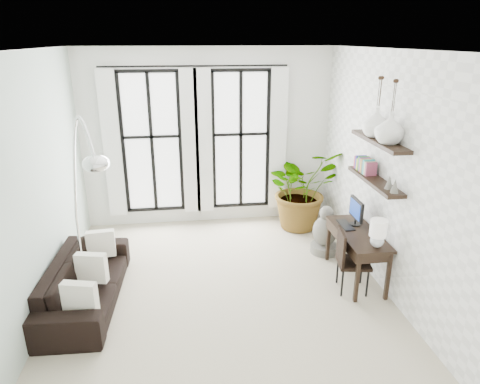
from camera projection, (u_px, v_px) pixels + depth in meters
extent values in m
plane|color=#B8AE92|center=(222.00, 291.00, 5.97)|extent=(5.00, 5.00, 0.00)
plane|color=white|center=(218.00, 49.00, 4.88)|extent=(5.00, 5.00, 0.00)
plane|color=#ADC1B4|center=(34.00, 190.00, 5.14)|extent=(0.00, 5.00, 5.00)
plane|color=white|center=(388.00, 175.00, 5.70)|extent=(0.00, 5.00, 5.00)
plane|color=white|center=(208.00, 139.00, 7.76)|extent=(4.50, 0.00, 4.50)
cube|color=white|center=(152.00, 144.00, 7.62)|extent=(1.00, 0.02, 2.50)
cube|color=white|center=(112.00, 146.00, 7.44)|extent=(0.30, 0.04, 2.60)
cube|color=white|center=(190.00, 144.00, 7.61)|extent=(0.30, 0.04, 2.60)
cube|color=white|center=(241.00, 141.00, 7.82)|extent=(1.00, 0.02, 2.50)
cube|color=white|center=(204.00, 143.00, 7.64)|extent=(0.30, 0.04, 2.60)
cube|color=white|center=(278.00, 141.00, 7.81)|extent=(0.30, 0.04, 2.60)
cylinder|color=black|center=(194.00, 66.00, 7.18)|extent=(3.20, 0.03, 0.03)
cube|color=black|center=(375.00, 181.00, 5.79)|extent=(0.25, 1.30, 0.05)
cube|color=black|center=(379.00, 141.00, 5.60)|extent=(0.25, 1.30, 0.05)
cube|color=#B12C45|center=(360.00, 162.00, 6.26)|extent=(0.16, 0.03, 0.18)
cube|color=#2F31A5|center=(361.00, 163.00, 6.22)|extent=(0.16, 0.03, 0.18)
cube|color=yellow|center=(362.00, 163.00, 6.18)|extent=(0.16, 0.03, 0.18)
cube|color=#308D2F|center=(363.00, 164.00, 6.14)|extent=(0.16, 0.03, 0.18)
cube|color=purple|center=(365.00, 165.00, 6.09)|extent=(0.16, 0.04, 0.18)
cube|color=gold|center=(366.00, 166.00, 6.05)|extent=(0.16, 0.04, 0.18)
cube|color=#515151|center=(367.00, 167.00, 6.01)|extent=(0.16, 0.04, 0.18)
cube|color=teal|center=(368.00, 168.00, 5.97)|extent=(0.16, 0.04, 0.18)
cube|color=#C5B98D|center=(370.00, 169.00, 5.93)|extent=(0.16, 0.04, 0.18)
cube|color=#913A54|center=(371.00, 170.00, 5.88)|extent=(0.16, 0.04, 0.18)
cone|color=slate|center=(389.00, 182.00, 5.38)|extent=(0.10, 0.10, 0.18)
cone|color=slate|center=(395.00, 186.00, 5.24)|extent=(0.10, 0.10, 0.18)
imported|color=black|center=(85.00, 281.00, 5.62)|extent=(0.90, 2.13, 0.61)
cube|color=white|center=(80.00, 298.00, 4.92)|extent=(0.40, 0.12, 0.40)
cube|color=white|center=(92.00, 268.00, 5.57)|extent=(0.40, 0.12, 0.40)
cube|color=white|center=(101.00, 244.00, 6.22)|extent=(0.40, 0.12, 0.40)
imported|color=#2D7228|center=(301.00, 188.00, 7.76)|extent=(1.65, 1.54, 1.50)
cube|color=black|center=(358.00, 233.00, 6.03)|extent=(0.53, 1.26, 0.04)
cube|color=black|center=(356.00, 239.00, 6.06)|extent=(0.48, 1.20, 0.12)
cube|color=black|center=(357.00, 279.00, 5.59)|extent=(0.05, 0.05, 0.70)
cube|color=black|center=(388.00, 276.00, 5.64)|extent=(0.05, 0.05, 0.70)
cube|color=black|center=(328.00, 240.00, 6.67)|extent=(0.05, 0.05, 0.70)
cube|color=black|center=(354.00, 238.00, 6.72)|extent=(0.05, 0.05, 0.70)
cube|color=black|center=(356.00, 209.00, 6.17)|extent=(0.04, 0.42, 0.30)
cube|color=navy|center=(355.00, 209.00, 6.17)|extent=(0.00, 0.36, 0.24)
cube|color=black|center=(345.00, 225.00, 6.23)|extent=(0.15, 0.40, 0.02)
sphere|color=silver|center=(377.00, 241.00, 5.55)|extent=(0.18, 0.18, 0.18)
cylinder|color=white|center=(379.00, 228.00, 5.48)|extent=(0.22, 0.22, 0.22)
cube|color=black|center=(353.00, 263.00, 5.85)|extent=(0.48, 0.48, 0.05)
cube|color=black|center=(341.00, 247.00, 5.78)|extent=(0.10, 0.42, 0.47)
cylinder|color=black|center=(345.00, 284.00, 5.75)|extent=(0.03, 0.03, 0.39)
cylinder|color=black|center=(369.00, 283.00, 5.79)|extent=(0.03, 0.03, 0.39)
cylinder|color=black|center=(336.00, 272.00, 6.07)|extent=(0.03, 0.03, 0.39)
cylinder|color=black|center=(359.00, 270.00, 6.11)|extent=(0.03, 0.03, 0.39)
cylinder|color=silver|center=(85.00, 284.00, 6.03)|extent=(0.37, 0.37, 0.10)
cylinder|color=silver|center=(81.00, 252.00, 5.85)|extent=(0.04, 0.04, 1.02)
ellipsoid|color=silver|center=(96.00, 163.00, 5.17)|extent=(0.33, 0.33, 0.21)
cylinder|color=slate|center=(324.00, 248.00, 7.02)|extent=(0.45, 0.45, 0.13)
ellipsoid|color=slate|center=(325.00, 231.00, 6.92)|extent=(0.40, 0.40, 0.49)
sphere|color=slate|center=(326.00, 213.00, 6.81)|extent=(0.22, 0.22, 0.22)
imported|color=white|center=(390.00, 128.00, 5.29)|extent=(0.37, 0.37, 0.38)
imported|color=white|center=(376.00, 123.00, 5.67)|extent=(0.37, 0.37, 0.38)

